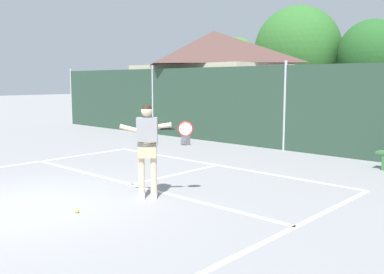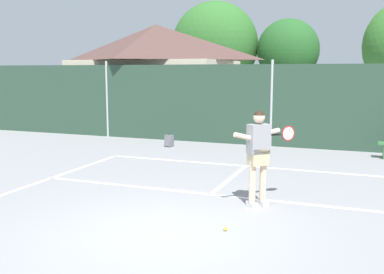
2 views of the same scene
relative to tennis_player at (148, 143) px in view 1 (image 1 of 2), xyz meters
The scene contains 7 objects.
ground_plane 2.55m from the tennis_player, 118.98° to the right, with size 120.00×120.00×0.00m, color gray.
court_markings 2.08m from the tennis_player, 129.26° to the right, with size 8.30×11.10×0.01m.
chainlink_fence 7.09m from the tennis_player, 99.02° to the left, with size 26.09×0.09×2.97m.
clubhouse_building 12.68m from the tennis_player, 124.18° to the left, with size 7.10×5.42×4.66m.
tennis_player is the anchor object (origin of this frame).
tennis_ball 1.86m from the tennis_player, 97.66° to the right, with size 0.07×0.07×0.07m, color #CCE033.
backpack_grey 7.18m from the tennis_player, 127.71° to the left, with size 0.30×0.27×0.46m.
Camera 1 is at (7.33, -3.45, 2.31)m, focal length 39.91 mm.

